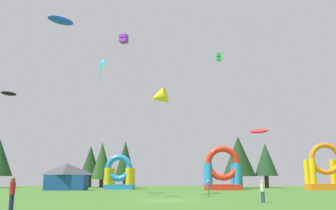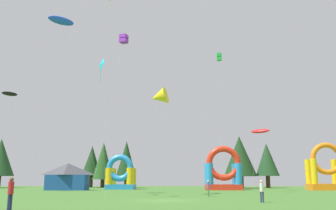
{
  "view_description": "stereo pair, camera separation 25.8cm",
  "coord_description": "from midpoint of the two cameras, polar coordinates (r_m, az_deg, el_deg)",
  "views": [
    {
      "loc": [
        1.15,
        -31.16,
        1.78
      ],
      "look_at": [
        0.0,
        7.62,
        9.65
      ],
      "focal_mm": 38.89,
      "sensor_mm": 36.0,
      "label": 1
    },
    {
      "loc": [
        1.41,
        -31.15,
        1.78
      ],
      "look_at": [
        0.0,
        7.62,
        9.65
      ],
      "focal_mm": 38.89,
      "sensor_mm": 36.0,
      "label": 2
    }
  ],
  "objects": [
    {
      "name": "inflatable_orange_dome",
      "position": [
        63.41,
        23.61,
        -9.59
      ],
      "size": [
        5.23,
        3.54,
        7.37
      ],
      "color": "orange",
      "rests_on": "ground_plane"
    },
    {
      "name": "inflatable_yellow_castle",
      "position": [
        60.11,
        8.77,
        -10.57
      ],
      "size": [
        5.74,
        4.29,
        6.94
      ],
      "color": "red",
      "rests_on": "ground_plane"
    },
    {
      "name": "tree_row_5",
      "position": [
        74.92,
        -6.44,
        -8.37
      ],
      "size": [
        3.98,
        3.98,
        9.27
      ],
      "color": "#4C331E",
      "rests_on": "ground_plane"
    },
    {
      "name": "kite_red_parafoil",
      "position": [
        58.39,
        14.37,
        -3.98
      ],
      "size": [
        3.28,
        2.71,
        9.53
      ],
      "color": "red",
      "rests_on": "ground_plane"
    },
    {
      "name": "tree_row_2",
      "position": [
        80.53,
        -24.74,
        -7.48
      ],
      "size": [
        5.71,
        5.71,
        9.63
      ],
      "color": "#4C331E",
      "rests_on": "ground_plane"
    },
    {
      "name": "person_far_side",
      "position": [
        38.04,
        6.52,
        -12.61
      ],
      "size": [
        0.3,
        0.3,
        1.64
      ],
      "rotation": [
        0.0,
        0.0,
        4.78
      ],
      "color": "#33723F",
      "rests_on": "ground_plane"
    },
    {
      "name": "tree_row_7",
      "position": [
        75.77,
        15.34,
        -8.26
      ],
      "size": [
        4.57,
        4.57,
        8.75
      ],
      "color": "#4C331E",
      "rests_on": "ground_plane"
    },
    {
      "name": "kite_cyan_diamond",
      "position": [
        37.32,
        -10.35,
        6.11
      ],
      "size": [
        0.89,
        2.74,
        13.53
      ],
      "color": "#19B7CC",
      "rests_on": "ground_plane"
    },
    {
      "name": "kite_green_box",
      "position": [
        47.73,
        8.18,
        7.39
      ],
      "size": [
        0.59,
        3.1,
        17.67
      ],
      "color": "green",
      "rests_on": "ground_plane"
    },
    {
      "name": "tree_row_6",
      "position": [
        72.31,
        11.28,
        -7.88
      ],
      "size": [
        6.27,
        6.27,
        9.91
      ],
      "color": "#4C331E",
      "rests_on": "ground_plane"
    },
    {
      "name": "ground_plane",
      "position": [
        31.23,
        -0.28,
        -14.73
      ],
      "size": [
        120.0,
        120.0,
        0.0
      ],
      "primitive_type": "plane",
      "color": "#3D6B28"
    },
    {
      "name": "kite_blue_parafoil",
      "position": [
        48.2,
        -16.25,
        12.55
      ],
      "size": [
        6.47,
        5.86,
        21.58
      ],
      "color": "blue",
      "rests_on": "ground_plane"
    },
    {
      "name": "tree_row_3",
      "position": [
        79.17,
        -11.76,
        -8.57
      ],
      "size": [
        4.01,
        4.01,
        8.61
      ],
      "color": "#4C331E",
      "rests_on": "ground_plane"
    },
    {
      "name": "person_midfield",
      "position": [
        22.94,
        -23.13,
        -12.25
      ],
      "size": [
        0.41,
        0.41,
        1.87
      ],
      "rotation": [
        0.0,
        0.0,
        1.21
      ],
      "color": "navy",
      "rests_on": "ground_plane"
    },
    {
      "name": "kite_yellow_delta",
      "position": [
        44.51,
        -1.26,
        1.28
      ],
      "size": [
        2.63,
        3.77,
        12.79
      ],
      "color": "yellow",
      "rests_on": "ground_plane"
    },
    {
      "name": "person_near_camera",
      "position": [
        29.28,
        14.72,
        -12.64
      ],
      "size": [
        0.3,
        0.3,
        1.67
      ],
      "rotation": [
        0.0,
        0.0,
        3.08
      ],
      "color": "navy",
      "rests_on": "ground_plane"
    },
    {
      "name": "kite_black_parafoil",
      "position": [
        56.39,
        -23.45,
        1.61
      ],
      "size": [
        4.76,
        3.31,
        14.04
      ],
      "color": "black",
      "rests_on": "ground_plane"
    },
    {
      "name": "tree_row_4",
      "position": [
        77.77,
        -10.02,
        -8.61
      ],
      "size": [
        4.45,
        4.45,
        9.27
      ],
      "color": "#4C331E",
      "rests_on": "ground_plane"
    },
    {
      "name": "festival_tent",
      "position": [
        60.56,
        -15.34,
        -10.78
      ],
      "size": [
        6.26,
        3.09,
        4.16
      ],
      "color": "#19478C",
      "rests_on": "ground_plane"
    },
    {
      "name": "kite_purple_box",
      "position": [
        41.67,
        -6.78,
        10.21
      ],
      "size": [
        3.8,
        1.56,
        17.61
      ],
      "color": "purple",
      "rests_on": "ground_plane"
    },
    {
      "name": "inflatable_blue_arch",
      "position": [
        63.93,
        -7.33,
        -11.05
      ],
      "size": [
        4.81,
        4.41,
        5.83
      ],
      "color": "#268CD8",
      "rests_on": "ground_plane"
    }
  ]
}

